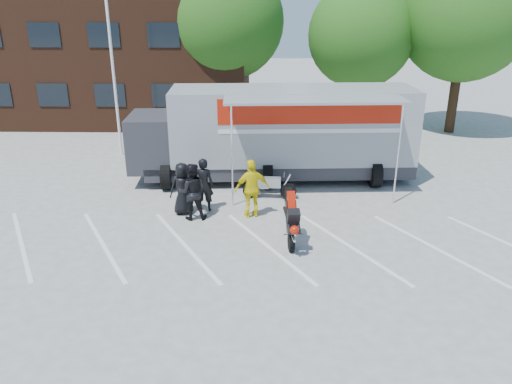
{
  "coord_description": "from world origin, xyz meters",
  "views": [
    {
      "loc": [
        0.12,
        -11.91,
        6.69
      ],
      "look_at": [
        -0.15,
        1.97,
        1.3
      ],
      "focal_mm": 35.0,
      "sensor_mm": 36.0,
      "label": 1
    }
  ],
  "objects_px": {
    "spectator_leather_c": "(192,192)",
    "tree_mid": "(361,35)",
    "parked_motorcycle": "(269,198)",
    "spectator_leather_b": "(203,185)",
    "spectator_leather_a": "(183,189)",
    "tree_left": "(226,21)",
    "spectator_hivis": "(252,189)",
    "transporter_truck": "(279,178)",
    "stunt_bike_rider": "(288,241)",
    "tree_right": "(465,16)",
    "flagpole": "(116,40)"
  },
  "relations": [
    {
      "from": "tree_left",
      "to": "spectator_hivis",
      "type": "xyz_separation_m",
      "value": [
        1.7,
        -12.9,
        -4.59
      ]
    },
    {
      "from": "flagpole",
      "to": "tree_left",
      "type": "distance_m",
      "value": 7.37
    },
    {
      "from": "transporter_truck",
      "to": "spectator_leather_b",
      "type": "distance_m",
      "value": 4.27
    },
    {
      "from": "spectator_leather_c",
      "to": "parked_motorcycle",
      "type": "bearing_deg",
      "value": -151.03
    },
    {
      "from": "stunt_bike_rider",
      "to": "spectator_hivis",
      "type": "distance_m",
      "value": 2.31
    },
    {
      "from": "tree_mid",
      "to": "spectator_leather_a",
      "type": "distance_m",
      "value": 14.51
    },
    {
      "from": "spectator_leather_c",
      "to": "tree_mid",
      "type": "bearing_deg",
      "value": -127.63
    },
    {
      "from": "stunt_bike_rider",
      "to": "spectator_hivis",
      "type": "relative_size",
      "value": 0.95
    },
    {
      "from": "tree_right",
      "to": "spectator_leather_b",
      "type": "bearing_deg",
      "value": -137.58
    },
    {
      "from": "parked_motorcycle",
      "to": "spectator_leather_a",
      "type": "xyz_separation_m",
      "value": [
        -2.86,
        -1.38,
        0.87
      ]
    },
    {
      "from": "parked_motorcycle",
      "to": "tree_left",
      "type": "bearing_deg",
      "value": 14.47
    },
    {
      "from": "transporter_truck",
      "to": "tree_mid",
      "type": "bearing_deg",
      "value": 58.8
    },
    {
      "from": "tree_right",
      "to": "spectator_leather_c",
      "type": "relative_size",
      "value": 4.87
    },
    {
      "from": "tree_left",
      "to": "spectator_leather_a",
      "type": "relative_size",
      "value": 4.94
    },
    {
      "from": "spectator_leather_b",
      "to": "parked_motorcycle",
      "type": "bearing_deg",
      "value": -150.86
    },
    {
      "from": "tree_left",
      "to": "tree_right",
      "type": "height_order",
      "value": "tree_right"
    },
    {
      "from": "tree_right",
      "to": "spectator_leather_a",
      "type": "relative_size",
      "value": 5.22
    },
    {
      "from": "tree_mid",
      "to": "parked_motorcycle",
      "type": "bearing_deg",
      "value": -114.63
    },
    {
      "from": "tree_left",
      "to": "parked_motorcycle",
      "type": "relative_size",
      "value": 4.44
    },
    {
      "from": "stunt_bike_rider",
      "to": "spectator_leather_b",
      "type": "bearing_deg",
      "value": 134.52
    },
    {
      "from": "stunt_bike_rider",
      "to": "spectator_leather_a",
      "type": "height_order",
      "value": "spectator_leather_a"
    },
    {
      "from": "spectator_leather_a",
      "to": "tree_mid",
      "type": "bearing_deg",
      "value": -142.19
    },
    {
      "from": "parked_motorcycle",
      "to": "spectator_leather_c",
      "type": "distance_m",
      "value": 3.22
    },
    {
      "from": "tree_mid",
      "to": "spectator_hivis",
      "type": "distance_m",
      "value": 13.62
    },
    {
      "from": "spectator_leather_b",
      "to": "spectator_leather_a",
      "type": "bearing_deg",
      "value": 25.24
    },
    {
      "from": "spectator_leather_b",
      "to": "spectator_hivis",
      "type": "xyz_separation_m",
      "value": [
        1.63,
        -0.49,
        0.06
      ]
    },
    {
      "from": "stunt_bike_rider",
      "to": "transporter_truck",
      "type": "bearing_deg",
      "value": 85.77
    },
    {
      "from": "tree_left",
      "to": "spectator_leather_b",
      "type": "xyz_separation_m",
      "value": [
        0.07,
        -12.4,
        -4.65
      ]
    },
    {
      "from": "transporter_truck",
      "to": "spectator_leather_c",
      "type": "height_order",
      "value": "spectator_leather_c"
    },
    {
      "from": "stunt_bike_rider",
      "to": "spectator_leather_c",
      "type": "distance_m",
      "value": 3.55
    },
    {
      "from": "flagpole",
      "to": "stunt_bike_rider",
      "type": "relative_size",
      "value": 4.32
    },
    {
      "from": "flagpole",
      "to": "spectator_leather_a",
      "type": "height_order",
      "value": "flagpole"
    },
    {
      "from": "tree_mid",
      "to": "spectator_leather_a",
      "type": "xyz_separation_m",
      "value": [
        -7.58,
        -11.68,
        -4.07
      ]
    },
    {
      "from": "tree_mid",
      "to": "spectator_leather_b",
      "type": "height_order",
      "value": "tree_mid"
    },
    {
      "from": "stunt_bike_rider",
      "to": "parked_motorcycle",
      "type": "bearing_deg",
      "value": 93.1
    },
    {
      "from": "parked_motorcycle",
      "to": "spectator_leather_a",
      "type": "distance_m",
      "value": 3.3
    },
    {
      "from": "transporter_truck",
      "to": "spectator_leather_b",
      "type": "bearing_deg",
      "value": -131.46
    },
    {
      "from": "tree_left",
      "to": "tree_mid",
      "type": "xyz_separation_m",
      "value": [
        7.0,
        -1.0,
        -0.62
      ]
    },
    {
      "from": "tree_left",
      "to": "spectator_leather_c",
      "type": "height_order",
      "value": "tree_left"
    },
    {
      "from": "stunt_bike_rider",
      "to": "spectator_leather_b",
      "type": "height_order",
      "value": "spectator_leather_b"
    },
    {
      "from": "spectator_leather_a",
      "to": "transporter_truck",
      "type": "bearing_deg",
      "value": -151.63
    },
    {
      "from": "tree_mid",
      "to": "spectator_leather_b",
      "type": "xyz_separation_m",
      "value": [
        -6.93,
        -11.4,
        -4.03
      ]
    },
    {
      "from": "tree_left",
      "to": "spectator_hivis",
      "type": "height_order",
      "value": "tree_left"
    },
    {
      "from": "transporter_truck",
      "to": "spectator_leather_c",
      "type": "relative_size",
      "value": 5.99
    },
    {
      "from": "tree_left",
      "to": "spectator_leather_a",
      "type": "xyz_separation_m",
      "value": [
        -0.58,
        -12.68,
        -4.69
      ]
    },
    {
      "from": "stunt_bike_rider",
      "to": "spectator_leather_c",
      "type": "relative_size",
      "value": 0.99
    },
    {
      "from": "tree_mid",
      "to": "spectator_leather_c",
      "type": "bearing_deg",
      "value": -120.84
    },
    {
      "from": "transporter_truck",
      "to": "tree_left",
      "type": "bearing_deg",
      "value": 103.12
    },
    {
      "from": "spectator_hivis",
      "to": "spectator_leather_a",
      "type": "bearing_deg",
      "value": -22.66
    },
    {
      "from": "flagpole",
      "to": "spectator_leather_a",
      "type": "bearing_deg",
      "value": -61.26
    }
  ]
}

